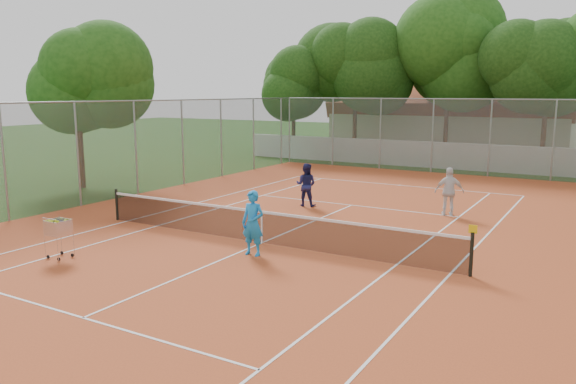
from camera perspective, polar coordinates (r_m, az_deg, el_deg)
The scene contains 12 objects.
ground at distance 16.45m, azimuth -2.66°, elevation -5.26°, with size 120.00×120.00×0.00m, color #193D10.
court_pad at distance 16.45m, azimuth -2.66°, elevation -5.22°, with size 18.00×34.00×0.02m, color #AF4922.
court_lines at distance 16.44m, azimuth -2.66°, elevation -5.18°, with size 10.98×23.78×0.01m, color white.
tennis_net at distance 16.32m, azimuth -2.67°, elevation -3.53°, with size 11.88×0.10×0.98m, color black.
perimeter_fence at distance 16.04m, azimuth -2.72°, elevation 1.65°, with size 18.00×34.00×4.00m, color slate.
boundary_wall at distance 33.62m, azimuth 15.31°, elevation 3.61°, with size 26.00×0.30×1.50m, color silver.
clubhouse at distance 43.66m, azimuth 16.35°, elevation 6.89°, with size 16.40×9.00×4.40m, color beige.
tropical_trees at distance 36.33m, azimuth 16.90°, elevation 10.71°, with size 29.00×19.00×10.00m, color #13330C.
player_near at distance 15.06m, azimuth -3.59°, elevation -3.17°, with size 0.64×0.42×1.76m, color #1987DC.
player_far_left at distance 21.55m, azimuth 1.85°, elevation 0.74°, with size 0.80×0.63×1.65m, color #1B1E51.
player_far_right at distance 20.69m, azimuth 16.06°, elevation 0.05°, with size 1.01×0.42×1.72m, color silver.
ball_hopper at distance 15.99m, azimuth -22.25°, elevation -4.29°, with size 0.55×0.55×1.14m, color silver.
Camera 1 is at (8.68, -13.28, 4.36)m, focal length 35.00 mm.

